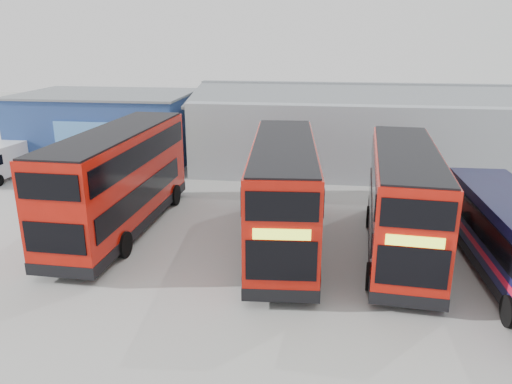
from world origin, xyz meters
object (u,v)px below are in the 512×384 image
object	(u,v)px
double_decker_left	(119,182)
double_decker_right	(403,202)
double_decker_centre	(283,196)
panel_van	(2,159)
office_block	(109,128)
maintenance_shed	(410,130)

from	to	relation	value
double_decker_left	double_decker_right	bearing A→B (deg)	177.98
double_decker_centre	double_decker_right	xyz separation A→B (m)	(5.16, 0.04, -0.08)
double_decker_left	double_decker_centre	bearing A→B (deg)	175.39
double_decker_right	panel_van	size ratio (longest dim) A/B	2.04
office_block	panel_van	bearing A→B (deg)	-135.42
double_decker_left	double_decker_right	size ratio (longest dim) A/B	1.06
double_decker_centre	double_decker_right	bearing A→B (deg)	-3.78
double_decker_right	double_decker_centre	bearing A→B (deg)	-175.24
double_decker_left	double_decker_centre	size ratio (longest dim) A/B	1.02
double_decker_centre	double_decker_right	size ratio (longest dim) A/B	1.04
double_decker_right	panel_van	bearing A→B (deg)	164.96
maintenance_shed	double_decker_left	world-z (taller)	maintenance_shed
office_block	panel_van	world-z (taller)	office_block
office_block	maintenance_shed	world-z (taller)	maintenance_shed
maintenance_shed	double_decker_centre	world-z (taller)	maintenance_shed
office_block	double_decker_right	xyz separation A→B (m)	(19.30, -13.88, -0.27)
maintenance_shed	office_block	bearing A→B (deg)	-174.79
panel_van	office_block	bearing A→B (deg)	50.28
office_block	double_decker_centre	bearing A→B (deg)	-44.56
maintenance_shed	double_decker_right	xyz separation A→B (m)	(-2.70, -15.89, -0.29)
maintenance_shed	double_decker_left	distance (m)	21.83
panel_van	double_decker_left	bearing A→B (deg)	-28.55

